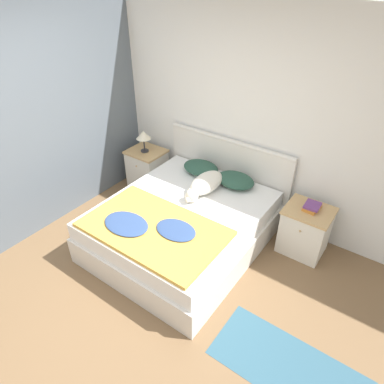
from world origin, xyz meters
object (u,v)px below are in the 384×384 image
at_px(bed, 182,226).
at_px(dog, 205,184).
at_px(table_lamp, 143,136).
at_px(pillow_left, 201,168).
at_px(book_stack, 312,207).
at_px(nightstand_right, 305,230).
at_px(pillow_right, 235,180).
at_px(nightstand_left, 147,168).

distance_m(bed, dog, 0.57).
bearing_deg(bed, table_lamp, 149.33).
distance_m(pillow_left, table_lamp, 0.96).
bearing_deg(table_lamp, bed, -30.67).
bearing_deg(dog, pillow_left, 131.54).
bearing_deg(pillow_left, book_stack, 0.72).
relative_size(bed, nightstand_right, 3.35).
bearing_deg(nightstand_right, table_lamp, -179.45).
distance_m(bed, pillow_left, 0.86).
height_order(pillow_right, dog, dog).
height_order(nightstand_right, pillow_right, pillow_right).
relative_size(pillow_right, book_stack, 2.14).
xyz_separation_m(nightstand_left, dog, (1.21, -0.30, 0.34)).
relative_size(nightstand_left, nightstand_right, 1.00).
xyz_separation_m(pillow_right, book_stack, (0.95, 0.02, -0.00)).
xyz_separation_m(pillow_right, dog, (-0.23, -0.31, 0.02)).
height_order(bed, table_lamp, table_lamp).
relative_size(dog, table_lamp, 2.45).
bearing_deg(nightstand_right, pillow_right, 179.15).
bearing_deg(table_lamp, nightstand_left, 90.00).
height_order(bed, pillow_left, pillow_left).
distance_m(book_stack, table_lamp, 2.40).
relative_size(bed, table_lamp, 6.24).
bearing_deg(nightstand_left, dog, -13.75).
bearing_deg(nightstand_right, pillow_left, 179.45).
height_order(bed, pillow_right, pillow_right).
height_order(pillow_left, dog, dog).
bearing_deg(book_stack, pillow_right, -178.90).
bearing_deg(nightstand_right, nightstand_left, 180.00).
height_order(nightstand_right, book_stack, book_stack).
bearing_deg(bed, book_stack, 32.40).
xyz_separation_m(bed, table_lamp, (-1.19, 0.71, 0.56)).
height_order(pillow_right, table_lamp, table_lamp).
relative_size(nightstand_left, pillow_left, 1.21).
height_order(dog, book_stack, dog).
bearing_deg(nightstand_left, pillow_right, 0.55).
relative_size(dog, book_stack, 3.41).
relative_size(pillow_right, table_lamp, 1.54).
xyz_separation_m(nightstand_right, table_lamp, (-2.38, -0.02, 0.53)).
xyz_separation_m(bed, pillow_left, (-0.25, 0.74, 0.35)).
height_order(nightstand_left, pillow_right, pillow_right).
bearing_deg(book_stack, dog, -164.41).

